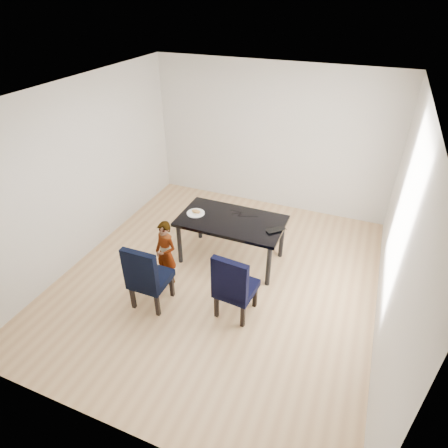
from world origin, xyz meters
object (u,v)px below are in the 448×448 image
at_px(chair_left, 150,274).
at_px(chair_right, 237,283).
at_px(dining_table, 231,240).
at_px(child, 166,253).
at_px(laptop, 275,229).
at_px(plate, 196,213).

bearing_deg(chair_left, chair_right, 12.40).
height_order(dining_table, chair_left, chair_left).
height_order(child, laptop, child).
distance_m(child, plate, 0.84).
relative_size(dining_table, chair_left, 1.60).
bearing_deg(plate, chair_right, -43.51).
bearing_deg(chair_right, child, 174.88).
relative_size(chair_right, plate, 3.64).
bearing_deg(chair_left, child, 92.32).
height_order(chair_left, chair_right, chair_right).
relative_size(chair_right, child, 0.98).
height_order(child, plate, child).
distance_m(dining_table, laptop, 0.78).
height_order(dining_table, plate, plate).
relative_size(dining_table, laptop, 5.50).
distance_m(chair_left, child, 0.46).
bearing_deg(dining_table, chair_right, -65.51).
bearing_deg(dining_table, laptop, -0.75).
distance_m(chair_right, plate, 1.48).
height_order(chair_left, plate, chair_left).
bearing_deg(dining_table, child, -128.98).
bearing_deg(plate, dining_table, 4.25).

